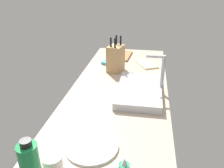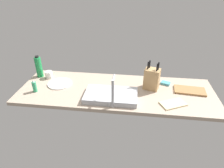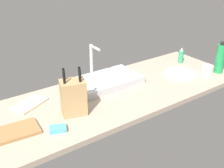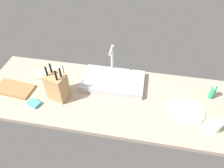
% 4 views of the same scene
% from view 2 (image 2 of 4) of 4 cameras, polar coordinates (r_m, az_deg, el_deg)
% --- Properties ---
extents(countertop_slab, '(1.93, 0.67, 0.04)m').
position_cam_2_polar(countertop_slab, '(1.96, 1.23, -2.16)').
color(countertop_slab, tan).
rests_on(countertop_slab, ground).
extents(sink_basin, '(0.49, 0.29, 0.05)m').
position_cam_2_polar(sink_basin, '(1.82, -0.31, -3.35)').
color(sink_basin, '#B7BABF').
rests_on(sink_basin, countertop_slab).
extents(faucet, '(0.06, 0.12, 0.27)m').
position_cam_2_polar(faucet, '(1.64, 0.20, -2.12)').
color(faucet, '#B7BABF').
rests_on(faucet, countertop_slab).
extents(knife_block, '(0.17, 0.14, 0.29)m').
position_cam_2_polar(knife_block, '(1.96, 11.51, 1.49)').
color(knife_block, tan).
rests_on(knife_block, countertop_slab).
extents(cutting_board, '(0.31, 0.18, 0.02)m').
position_cam_2_polar(cutting_board, '(2.07, 21.68, -1.75)').
color(cutting_board, '#9E7042').
rests_on(cutting_board, countertop_slab).
extents(soap_bottle, '(0.04, 0.04, 0.13)m').
position_cam_2_polar(soap_bottle, '(2.04, -21.66, -0.65)').
color(soap_bottle, '#2D9966').
rests_on(soap_bottle, countertop_slab).
extents(water_bottle, '(0.07, 0.07, 0.25)m').
position_cam_2_polar(water_bottle, '(2.30, -20.54, 4.68)').
color(water_bottle, '#1E8E47').
rests_on(water_bottle, countertop_slab).
extents(dinner_plate, '(0.25, 0.25, 0.01)m').
position_cam_2_polar(dinner_plate, '(2.12, -14.93, 0.14)').
color(dinner_plate, white).
rests_on(dinner_plate, countertop_slab).
extents(dish_towel, '(0.26, 0.21, 0.01)m').
position_cam_2_polar(dish_towel, '(1.83, 17.39, -5.47)').
color(dish_towel, beige).
rests_on(dish_towel, countertop_slab).
extents(coffee_mug, '(0.08, 0.08, 0.08)m').
position_cam_2_polar(coffee_mug, '(2.27, -17.89, 2.59)').
color(coffee_mug, silver).
rests_on(coffee_mug, countertop_slab).
extents(dish_sponge, '(0.11, 0.09, 0.02)m').
position_cam_2_polar(dish_sponge, '(2.12, 15.33, 0.25)').
color(dish_sponge, '#4CA3BC').
rests_on(dish_sponge, countertop_slab).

